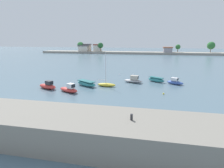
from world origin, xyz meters
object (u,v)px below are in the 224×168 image
(moored_boat_5, at_px, (156,80))
(moored_boat_6, at_px, (175,82))
(mooring_buoy_0, at_px, (120,75))
(mooring_buoy_1, at_px, (133,74))
(moored_boat_2, at_px, (86,83))
(moored_boat_4, at_px, (133,80))
(moored_boat_3, at_px, (106,84))
(moored_boat_0, at_px, (48,86))
(mooring_bollard, at_px, (132,117))
(moored_boat_1, at_px, (69,89))
(mooring_buoy_2, at_px, (164,94))

(moored_boat_5, distance_m, moored_boat_6, 4.27)
(mooring_buoy_0, bearing_deg, mooring_buoy_1, 22.33)
(moored_boat_2, relative_size, moored_boat_4, 1.22)
(moored_boat_3, xyz_separation_m, mooring_buoy_0, (0.72, 12.94, -0.30))
(moored_boat_3, bearing_deg, moored_boat_0, -157.62)
(mooring_bollard, height_order, moored_boat_1, mooring_bollard)
(moored_boat_3, xyz_separation_m, moored_boat_5, (10.27, 6.40, 0.09))
(moored_boat_0, height_order, moored_boat_3, moored_boat_3)
(moored_boat_0, distance_m, moored_boat_1, 5.27)
(moored_boat_0, relative_size, moored_boat_3, 0.67)
(moored_boat_5, bearing_deg, mooring_buoy_2, -51.57)
(mooring_buoy_2, bearing_deg, mooring_buoy_1, 111.21)
(moored_boat_0, relative_size, moored_boat_4, 1.06)
(moored_boat_3, bearing_deg, moored_boat_2, -172.42)
(mooring_buoy_1, bearing_deg, mooring_bollard, -85.38)
(mooring_bollard, relative_size, moored_boat_4, 0.12)
(mooring_bollard, height_order, mooring_buoy_0, mooring_bollard)
(moored_boat_6, distance_m, mooring_buoy_2, 8.77)
(moored_boat_0, distance_m, moored_boat_3, 11.69)
(mooring_buoy_0, bearing_deg, moored_boat_4, -61.75)
(moored_boat_2, distance_m, moored_boat_4, 10.68)
(mooring_bollard, height_order, mooring_buoy_1, mooring_bollard)
(moored_boat_4, xyz_separation_m, moored_boat_5, (5.06, 1.81, -0.06))
(moored_boat_1, bearing_deg, mooring_bollard, -26.24)
(mooring_bollard, distance_m, moored_boat_5, 27.82)
(moored_boat_5, height_order, mooring_buoy_2, moored_boat_5)
(moored_boat_4, bearing_deg, moored_boat_5, 31.94)
(mooring_bollard, relative_size, moored_boat_6, 0.14)
(moored_boat_5, bearing_deg, moored_boat_1, -110.98)
(mooring_bollard, height_order, moored_boat_0, mooring_bollard)
(mooring_bollard, relative_size, mooring_buoy_0, 2.14)
(moored_boat_4, xyz_separation_m, moored_boat_6, (8.98, 0.13, -0.05))
(moored_boat_4, bearing_deg, moored_boat_0, -139.63)
(mooring_buoy_0, relative_size, mooring_buoy_2, 0.84)
(moored_boat_2, relative_size, moored_boat_6, 1.45)
(mooring_buoy_0, xyz_separation_m, mooring_buoy_1, (3.55, 1.46, -0.01))
(moored_boat_0, bearing_deg, moored_boat_4, 49.22)
(moored_boat_0, height_order, mooring_buoy_0, moored_boat_0)
(moored_boat_3, height_order, mooring_buoy_0, moored_boat_3)
(moored_boat_4, relative_size, mooring_buoy_0, 17.56)
(moored_boat_0, xyz_separation_m, moored_boat_5, (21.23, 10.45, -0.06))
(moored_boat_5, relative_size, mooring_buoy_0, 16.53)
(moored_boat_4, relative_size, moored_boat_5, 1.06)
(moored_boat_5, xyz_separation_m, mooring_buoy_1, (-5.99, 8.00, -0.40))
(moored_boat_4, relative_size, mooring_buoy_1, 18.45)
(moored_boat_5, xyz_separation_m, mooring_buoy_0, (-9.54, 6.54, -0.39))
(moored_boat_4, distance_m, moored_boat_6, 8.99)
(moored_boat_5, xyz_separation_m, mooring_buoy_2, (0.97, -9.92, -0.37))
(mooring_buoy_2, bearing_deg, moored_boat_6, 70.23)
(moored_boat_2, bearing_deg, moored_boat_6, 45.94)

